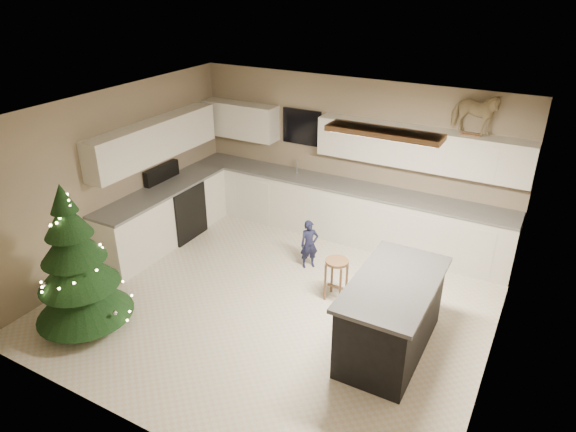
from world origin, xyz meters
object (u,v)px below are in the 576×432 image
at_px(island, 391,315).
at_px(toddler, 309,244).
at_px(rocking_horse, 474,113).
at_px(bar_stool, 337,270).
at_px(christmas_tree, 77,271).

relative_size(island, toddler, 2.23).
height_order(toddler, rocking_horse, rocking_horse).
bearing_deg(toddler, bar_stool, -82.71).
bearing_deg(christmas_tree, toddler, 55.10).
distance_m(bar_stool, christmas_tree, 3.29).
bearing_deg(bar_stool, christmas_tree, -140.83).
bearing_deg(christmas_tree, bar_stool, 39.17).
relative_size(bar_stool, christmas_tree, 0.31).
xyz_separation_m(bar_stool, christmas_tree, (-2.53, -2.06, 0.35)).
bearing_deg(toddler, christmas_tree, -168.35).
height_order(island, rocking_horse, rocking_horse).
height_order(island, toddler, island).
xyz_separation_m(toddler, rocking_horse, (1.86, 1.29, 1.93)).
bearing_deg(bar_stool, toddler, 140.74).
bearing_deg(rocking_horse, toddler, 133.30).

